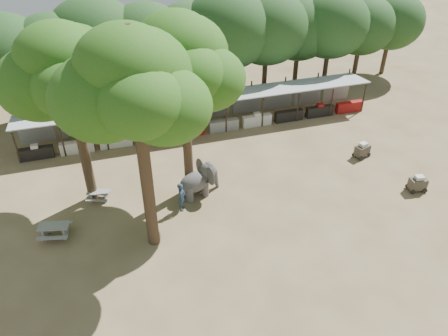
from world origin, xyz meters
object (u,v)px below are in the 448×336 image
object	(u,v)px
yard_tree_center	(132,87)
picnic_table_far	(99,195)
yard_tree_left	(65,74)
elephant	(199,180)
cart_back	(362,150)
cart_front	(418,183)
handler	(182,197)
picnic_table_near	(54,229)
yard_tree_back	(180,63)

from	to	relation	value
yard_tree_center	picnic_table_far	size ratio (longest dim) A/B	7.20
yard_tree_left	picnic_table_far	world-z (taller)	yard_tree_left
yard_tree_left	elephant	xyz separation A→B (m)	(6.65, -1.75, -7.11)
yard_tree_left	cart_back	distance (m)	20.43
elephant	cart_front	distance (m)	13.98
picnic_table_far	yard_tree_left	bearing A→B (deg)	152.15
handler	yard_tree_left	bearing A→B (deg)	82.60
yard_tree_center	cart_back	size ratio (longest dim) A/B	9.05
yard_tree_left	handler	xyz separation A→B (m)	(5.26, -2.89, -7.26)
cart_front	cart_back	xyz separation A→B (m)	(-1.20, 4.60, 0.00)
yard_tree_left	picnic_table_near	world-z (taller)	yard_tree_left
yard_tree_back	elephant	world-z (taller)	yard_tree_back
yard_tree_back	cart_front	xyz separation A→B (m)	(14.12, -4.47, -7.99)
yard_tree_back	cart_back	xyz separation A→B (m)	(12.92, 0.13, -7.98)
elephant	yard_tree_back	bearing A→B (deg)	114.32
yard_tree_left	handler	size ratio (longest dim) A/B	5.84
picnic_table_far	cart_back	distance (m)	18.45
yard_tree_back	cart_front	size ratio (longest dim) A/B	9.12
yard_tree_back	picnic_table_far	xyz separation A→B (m)	(-5.52, 0.48, -8.10)
picnic_table_near	picnic_table_far	world-z (taller)	picnic_table_near
handler	picnic_table_far	world-z (taller)	handler
yard_tree_left	yard_tree_back	world-z (taller)	yard_tree_back
cart_front	picnic_table_near	bearing A→B (deg)	-177.93
yard_tree_left	elephant	world-z (taller)	yard_tree_left
elephant	picnic_table_far	size ratio (longest dim) A/B	1.76
picnic_table_near	picnic_table_far	distance (m)	3.70
picnic_table_far	picnic_table_near	bearing A→B (deg)	-114.03
yard_tree_center	handler	size ratio (longest dim) A/B	6.38
handler	picnic_table_far	bearing A→B (deg)	85.07
picnic_table_far	cart_front	distance (m)	20.26
yard_tree_center	handler	distance (m)	8.82
cart_front	handler	bearing A→B (deg)	178.07
yard_tree_left	cart_back	bearing A→B (deg)	-2.62
picnic_table_far	cart_front	world-z (taller)	cart_front
handler	elephant	bearing A→B (deg)	-29.30
yard_tree_back	picnic_table_near	size ratio (longest dim) A/B	5.80
elephant	yard_tree_center	bearing A→B (deg)	-155.15
yard_tree_left	cart_back	world-z (taller)	yard_tree_left
yard_tree_left	yard_tree_center	bearing A→B (deg)	-59.04
picnic_table_far	cart_back	bearing A→B (deg)	18.78
yard_tree_center	elephant	xyz separation A→B (m)	(3.65, 3.25, -8.12)
picnic_table_far	cart_front	bearing A→B (deg)	5.71
handler	cart_back	xyz separation A→B (m)	(13.66, 2.02, -0.39)
yard_tree_left	picnic_table_far	distance (m)	7.79
yard_tree_center	cart_back	distance (m)	18.59
handler	picnic_table_near	world-z (taller)	handler
cart_front	picnic_table_far	bearing A→B (deg)	173.80
cart_front	yard_tree_back	bearing A→B (deg)	170.37
yard_tree_back	picnic_table_near	xyz separation A→B (m)	(-8.09, -2.19, -8.00)
picnic_table_far	yard_tree_back	bearing A→B (deg)	14.91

